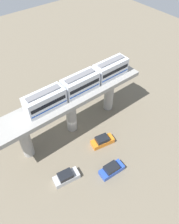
{
  "coord_description": "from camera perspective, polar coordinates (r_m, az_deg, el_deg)",
  "views": [
    {
      "loc": [
        -24.13,
        14.85,
        33.53
      ],
      "look_at": [
        -2.5,
        -2.34,
        5.09
      ],
      "focal_mm": 35.47,
      "sensor_mm": 36.0,
      "label": 1
    }
  ],
  "objects": [
    {
      "name": "ground_plane",
      "position": [
        43.9,
        -4.44,
        -4.16
      ],
      "size": [
        120.0,
        120.0,
        0.0
      ],
      "primitive_type": "plane",
      "color": "#706654"
    },
    {
      "name": "viaduct",
      "position": [
        39.27,
        -4.95,
        1.8
      ],
      "size": [
        5.2,
        28.85,
        8.49
      ],
      "color": "#999691",
      "rests_on": "ground"
    },
    {
      "name": "train",
      "position": [
        37.82,
        -2.38,
        7.35
      ],
      "size": [
        2.64,
        20.5,
        3.24
      ],
      "color": "silver",
      "rests_on": "viaduct"
    },
    {
      "name": "parked_car_silver",
      "position": [
        37.25,
        -6.04,
        -16.31
      ],
      "size": [
        2.47,
        4.44,
        1.76
      ],
      "rotation": [
        0.0,
        0.0,
        -0.17
      ],
      "color": "#B2B5BA",
      "rests_on": "ground"
    },
    {
      "name": "parked_car_blue",
      "position": [
        37.88,
        5.71,
        -14.51
      ],
      "size": [
        2.16,
        4.34,
        1.76
      ],
      "rotation": [
        0.0,
        0.0,
        -0.09
      ],
      "color": "#284CB7",
      "rests_on": "ground"
    },
    {
      "name": "parked_car_orange",
      "position": [
        40.97,
        3.34,
        -7.44
      ],
      "size": [
        2.61,
        4.48,
        1.76
      ],
      "rotation": [
        0.0,
        0.0,
        -0.2
      ],
      "color": "orange",
      "rests_on": "ground"
    },
    {
      "name": "tree_near_viaduct",
      "position": [
        48.9,
        -4.75,
        7.21
      ],
      "size": [
        3.65,
        3.65,
        4.96
      ],
      "color": "brown",
      "rests_on": "ground"
    }
  ]
}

